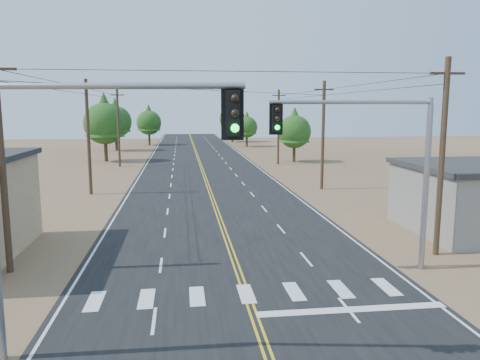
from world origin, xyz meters
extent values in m
cube|color=black|center=(0.00, 30.00, 0.01)|extent=(15.00, 200.00, 0.02)
cylinder|color=#4C3826|center=(-10.50, 12.00, 5.00)|extent=(0.30, 0.30, 10.00)
cylinder|color=#4C3826|center=(-10.50, 32.00, 5.00)|extent=(0.30, 0.30, 10.00)
cube|color=#4C3826|center=(-10.50, 32.00, 9.20)|extent=(1.80, 0.12, 0.12)
cylinder|color=#4C3826|center=(-10.50, 52.00, 5.00)|extent=(0.30, 0.30, 10.00)
cube|color=#4C3826|center=(-10.50, 52.00, 9.20)|extent=(1.80, 0.12, 0.12)
cylinder|color=#4C3826|center=(10.50, 12.00, 5.00)|extent=(0.30, 0.30, 10.00)
cube|color=#4C3826|center=(10.50, 12.00, 9.20)|extent=(1.80, 0.12, 0.12)
cylinder|color=#4C3826|center=(10.50, 32.00, 5.00)|extent=(0.30, 0.30, 10.00)
cube|color=#4C3826|center=(10.50, 32.00, 9.20)|extent=(1.80, 0.12, 0.12)
cylinder|color=#4C3826|center=(10.50, 52.00, 5.00)|extent=(0.30, 0.30, 10.00)
cube|color=#4C3826|center=(10.50, 52.00, 9.20)|extent=(1.80, 0.12, 0.12)
cylinder|color=gray|center=(-4.37, 3.44, 8.11)|extent=(7.28, 1.30, 0.18)
cube|color=black|center=(-1.09, 2.93, 7.37)|extent=(0.45, 0.40, 1.26)
sphere|color=black|center=(-1.06, 2.73, 7.77)|extent=(0.23, 0.23, 0.23)
sphere|color=black|center=(-1.06, 2.73, 7.37)|extent=(0.23, 0.23, 0.23)
sphere|color=#0CE533|center=(-1.06, 2.73, 6.97)|extent=(0.23, 0.23, 0.23)
cylinder|color=gray|center=(8.62, 10.00, 3.83)|extent=(0.26, 0.26, 7.66)
cylinder|color=gray|center=(8.62, 10.00, 7.66)|extent=(0.20, 0.20, 0.66)
cylinder|color=gray|center=(4.98, 10.20, 7.77)|extent=(7.30, 0.58, 0.18)
cube|color=black|center=(1.66, 10.39, 7.06)|extent=(0.40, 0.35, 1.20)
sphere|color=black|center=(1.67, 10.19, 7.44)|extent=(0.22, 0.22, 0.22)
sphere|color=black|center=(1.67, 10.19, 7.06)|extent=(0.22, 0.22, 0.22)
sphere|color=#0CE533|center=(1.67, 10.19, 6.68)|extent=(0.22, 0.22, 0.22)
cylinder|color=#3F2D1E|center=(-13.18, 58.35, 1.76)|extent=(0.50, 0.50, 3.53)
cone|color=#1E4614|center=(-13.18, 58.35, 6.66)|extent=(5.49, 5.49, 6.27)
sphere|color=#1E4614|center=(-13.18, 58.35, 5.39)|extent=(5.88, 5.88, 5.88)
cylinder|color=#3F2D1E|center=(-14.00, 75.66, 1.69)|extent=(0.49, 0.49, 3.38)
cone|color=#1E4614|center=(-14.00, 75.66, 6.38)|extent=(5.25, 5.25, 6.00)
sphere|color=#1E4614|center=(-14.00, 75.66, 5.16)|extent=(5.63, 5.63, 5.63)
cylinder|color=#3F2D1E|center=(-9.00, 88.12, 1.51)|extent=(0.46, 0.46, 3.02)
cone|color=#1E4614|center=(-9.00, 88.12, 5.70)|extent=(4.69, 4.69, 5.36)
sphere|color=#1E4614|center=(-9.00, 88.12, 4.61)|extent=(5.03, 5.03, 5.03)
cylinder|color=#3F2D1E|center=(13.33, 54.54, 1.40)|extent=(0.43, 0.43, 2.79)
cone|color=#1E4614|center=(13.33, 54.54, 5.27)|extent=(4.34, 4.34, 4.96)
sphere|color=#1E4614|center=(13.33, 54.54, 4.27)|extent=(4.65, 4.65, 4.65)
cylinder|color=#3F2D1E|center=(10.43, 81.95, 1.26)|extent=(0.45, 0.45, 2.52)
cone|color=#1E4614|center=(10.43, 81.95, 4.77)|extent=(3.93, 3.93, 4.49)
sphere|color=#1E4614|center=(10.43, 81.95, 3.86)|extent=(4.21, 4.21, 4.21)
cylinder|color=#3F2D1E|center=(9.00, 95.35, 1.71)|extent=(0.49, 0.49, 3.43)
cone|color=#1E4614|center=(9.00, 95.35, 6.48)|extent=(5.33, 5.33, 6.10)
sphere|color=#1E4614|center=(9.00, 95.35, 5.24)|extent=(5.71, 5.71, 5.71)
camera|label=1|loc=(-2.52, -9.95, 7.50)|focal=35.00mm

